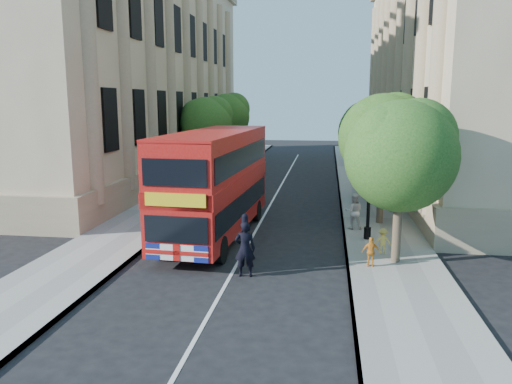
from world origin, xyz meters
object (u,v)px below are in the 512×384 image
at_px(double_decker_bus, 215,181).
at_px(box_van, 233,183).
at_px(lamp_post, 369,184).
at_px(police_constable, 245,249).
at_px(woman_pedestrian, 354,211).

xyz_separation_m(double_decker_bus, box_van, (-0.40, 6.09, -1.13)).
bearing_deg(lamp_post, box_van, 140.01).
relative_size(lamp_post, double_decker_bus, 0.51).
distance_m(police_constable, woman_pedestrian, 7.68).
xyz_separation_m(lamp_post, double_decker_bus, (-6.60, -0.22, 0.02)).
xyz_separation_m(police_constable, woman_pedestrian, (3.98, 6.57, -0.02)).
distance_m(double_decker_bus, police_constable, 5.45).
bearing_deg(double_decker_bus, police_constable, -63.10).
xyz_separation_m(lamp_post, woman_pedestrian, (-0.52, 1.57, -1.55)).
height_order(lamp_post, box_van, lamp_post).
bearing_deg(box_van, lamp_post, -41.20).
height_order(box_van, woman_pedestrian, box_van).
height_order(box_van, police_constable, box_van).
relative_size(lamp_post, box_van, 1.02).
bearing_deg(woman_pedestrian, police_constable, 54.56).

